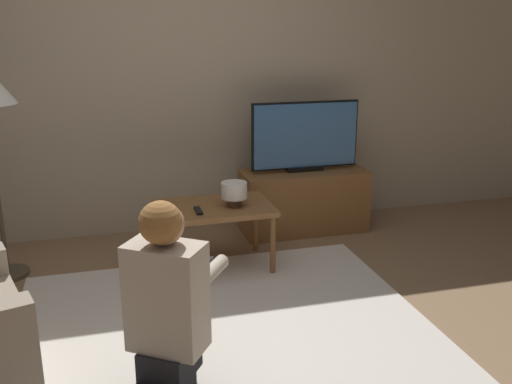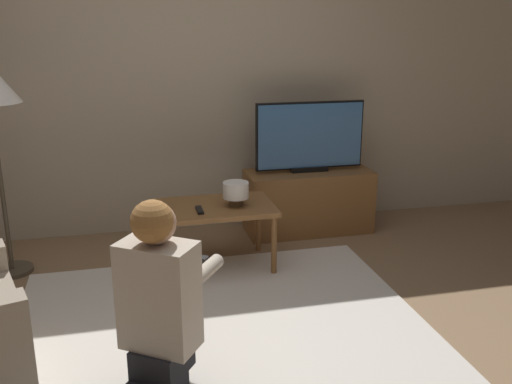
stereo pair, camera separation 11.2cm
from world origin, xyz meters
name	(u,v)px [view 2 (the right image)]	position (x,y,z in m)	size (l,w,h in m)	color
ground_plane	(227,342)	(0.00, 0.00, 0.00)	(10.00, 10.00, 0.00)	#896B4C
wall_back	(180,73)	(0.00, 1.93, 1.30)	(10.00, 0.06, 2.60)	tan
rug	(227,341)	(0.00, 0.00, 0.01)	(2.34, 2.28, 0.02)	silver
tv_stand	(308,201)	(0.99, 1.56, 0.26)	(1.03, 0.41, 0.52)	brown
tv	(310,136)	(0.99, 1.57, 0.81)	(0.90, 0.08, 0.57)	black
coffee_table	(215,212)	(0.12, 1.01, 0.41)	(0.81, 0.53, 0.47)	brown
person_kneeling	(157,305)	(-0.38, -0.40, 0.48)	(0.67, 0.82, 0.96)	#232328
table_lamp	(236,192)	(0.25, 0.96, 0.57)	(0.18, 0.18, 0.17)	#4C3823
remote	(200,210)	(-0.01, 0.90, 0.47)	(0.04, 0.15, 0.02)	black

